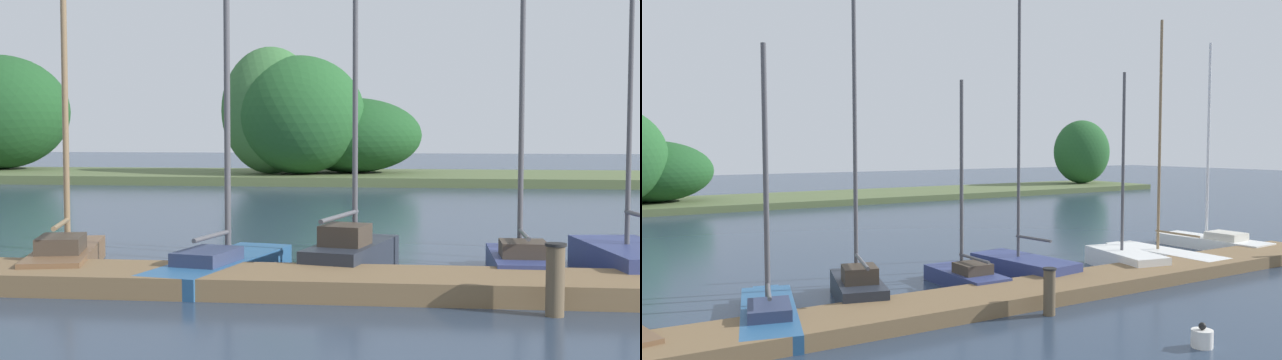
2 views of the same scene
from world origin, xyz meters
TOP-DOWN VIEW (x-y plane):
  - dock_pier at (0.00, 10.94)m, footprint 24.89×1.80m
  - far_shore at (-5.32, 38.89)m, footprint 65.45×8.29m
  - sailboat_2 at (-4.99, 12.27)m, footprint 1.98×4.56m
  - sailboat_3 at (-2.73, 12.97)m, footprint 1.67×3.17m
  - sailboat_4 at (0.29, 12.99)m, footprint 1.06×2.94m
  - sailboat_5 at (2.18, 13.02)m, footprint 1.72×3.47m
  - sailboat_6 at (5.53, 12.32)m, footprint 1.65×3.04m
  - sailboat_7 at (7.61, 12.67)m, footprint 1.20×4.32m
  - sailboat_8 at (11.00, 13.26)m, footprint 1.47×4.23m
  - mooring_piling_1 at (0.41, 9.65)m, footprint 0.30×0.30m
  - channel_buoy_1 at (1.42, 6.52)m, footprint 0.40×0.40m

SIDE VIEW (x-z plane):
  - dock_pier at x=0.00m, z-range 0.00..0.35m
  - channel_buoy_1 at x=1.42m, z-range -0.06..0.41m
  - sailboat_7 at x=7.61m, z-range -3.56..4.16m
  - sailboat_2 at x=-4.99m, z-range -2.62..3.23m
  - sailboat_8 at x=11.00m, z-range -3.37..4.03m
  - sailboat_4 at x=0.29m, z-range -2.39..3.05m
  - sailboat_6 at x=5.53m, z-range -2.60..3.30m
  - sailboat_5 at x=2.18m, z-range -3.53..4.29m
  - sailboat_3 at x=-2.73m, z-range -3.25..4.16m
  - mooring_piling_1 at x=0.41m, z-range 0.01..1.05m
  - far_shore at x=-5.32m, z-range -0.68..5.68m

